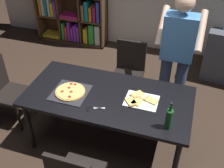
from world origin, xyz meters
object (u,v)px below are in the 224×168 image
object	(u,v)px
dining_table	(108,100)
chair_left_end	(4,88)
wine_bottle	(169,119)
person_serving_pizza	(177,54)
chair_far_side	(129,68)
kitchen_scissors	(93,108)
pepperoni_pizza_on_tray	(70,92)

from	to	relation	value
dining_table	chair_left_end	size ratio (longest dim) A/B	2.08
wine_bottle	person_serving_pizza	bearing A→B (deg)	94.14
chair_far_side	kitchen_scissors	bearing A→B (deg)	-93.97
wine_bottle	chair_left_end	bearing A→B (deg)	172.23
person_serving_pizza	kitchen_scissors	distance (m)	1.24
chair_far_side	pepperoni_pizza_on_tray	size ratio (longest dim) A/B	2.26
dining_table	kitchen_scissors	xyz separation A→B (m)	(-0.08, -0.26, 0.07)
person_serving_pizza	kitchen_scissors	world-z (taller)	person_serving_pizza
chair_far_side	kitchen_scissors	distance (m)	1.23
pepperoni_pizza_on_tray	chair_far_side	bearing A→B (deg)	68.02
kitchen_scissors	chair_far_side	bearing A→B (deg)	86.03
person_serving_pizza	wine_bottle	size ratio (longest dim) A/B	5.54
kitchen_scissors	chair_left_end	bearing A→B (deg)	169.07
dining_table	wine_bottle	bearing A→B (deg)	-22.25
chair_left_end	pepperoni_pizza_on_tray	xyz separation A→B (m)	(1.01, -0.09, 0.25)
dining_table	chair_far_side	xyz separation A→B (m)	(0.00, 0.94, -0.17)
chair_left_end	person_serving_pizza	distance (m)	2.24
dining_table	person_serving_pizza	xyz separation A→B (m)	(0.64, 0.72, 0.32)
dining_table	kitchen_scissors	bearing A→B (deg)	-107.87
pepperoni_pizza_on_tray	kitchen_scissors	distance (m)	0.37
pepperoni_pizza_on_tray	kitchen_scissors	world-z (taller)	pepperoni_pizza_on_tray
person_serving_pizza	wine_bottle	xyz separation A→B (m)	(0.07, -1.01, -0.13)
dining_table	person_serving_pizza	world-z (taller)	person_serving_pizza
chair_left_end	wine_bottle	world-z (taller)	wine_bottle
chair_far_side	pepperoni_pizza_on_tray	distance (m)	1.14
person_serving_pizza	dining_table	bearing A→B (deg)	-131.46
chair_far_side	wine_bottle	world-z (taller)	wine_bottle
wine_bottle	pepperoni_pizza_on_tray	bearing A→B (deg)	170.00
dining_table	wine_bottle	size ratio (longest dim) A/B	5.93
dining_table	pepperoni_pizza_on_tray	bearing A→B (deg)	-167.57
chair_far_side	person_serving_pizza	world-z (taller)	person_serving_pizza
chair_far_side	kitchen_scissors	xyz separation A→B (m)	(-0.08, -1.20, 0.24)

